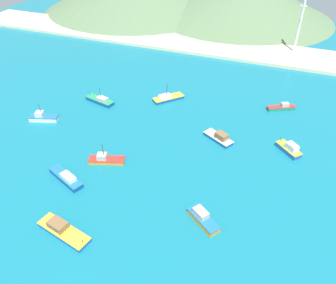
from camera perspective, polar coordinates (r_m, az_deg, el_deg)
name	(u,v)px	position (r m, az deg, el deg)	size (l,w,h in m)	color
ground	(146,181)	(75.69, -3.83, -6.59)	(260.00, 280.00, 0.50)	#146B7F
fishing_boat_0	(168,98)	(104.38, -0.06, 7.50)	(8.75, 9.21, 5.27)	#14478C
fishing_boat_1	(66,178)	(78.11, -16.88, -5.81)	(10.26, 6.15, 2.05)	#14478C
fishing_boat_2	(289,149)	(87.52, 19.91, -1.10)	(6.75, 6.56, 2.85)	#1E5BA8
fishing_boat_3	(62,230)	(67.84, -17.48, -14.08)	(11.64, 5.48, 2.31)	#1E5BA8
fishing_boat_4	(203,218)	(67.00, 5.92, -12.72)	(7.64, 6.45, 2.30)	orange
fishing_boat_5	(43,117)	(100.70, -20.42, 3.96)	(8.31, 5.11, 5.27)	silver
fishing_boat_6	(100,100)	(104.97, -11.42, 6.95)	(9.99, 4.97, 5.10)	#14478C
fishing_boat_7	(219,137)	(87.40, 8.69, 0.76)	(8.58, 6.55, 2.49)	#14478C
fishing_boat_8	(282,107)	(104.74, 18.71, 5.57)	(8.13, 5.46, 2.20)	#198466
fishing_boat_9	(106,159)	(81.03, -10.51, -2.90)	(8.94, 5.27, 5.26)	orange
beach_strip	(230,48)	(144.21, 10.46, 15.37)	(247.00, 21.56, 1.20)	beige
radio_tower	(300,25)	(143.07, 21.44, 17.99)	(2.23, 1.79, 22.33)	silver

